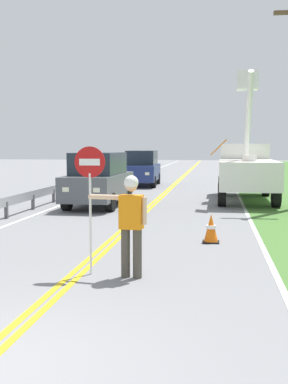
% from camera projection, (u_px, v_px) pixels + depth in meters
% --- Properties ---
extents(centerline_yellow_left, '(0.11, 110.00, 0.01)m').
position_uv_depth(centerline_yellow_left, '(165.00, 192.00, 24.61)').
color(centerline_yellow_left, yellow).
rests_on(centerline_yellow_left, ground).
extents(centerline_yellow_right, '(0.11, 110.00, 0.01)m').
position_uv_depth(centerline_yellow_right, '(168.00, 192.00, 24.58)').
color(centerline_yellow_right, yellow).
rests_on(centerline_yellow_right, ground).
extents(edge_line_right, '(0.12, 110.00, 0.01)m').
position_uv_depth(edge_line_right, '(237.00, 193.00, 24.06)').
color(edge_line_right, silver).
rests_on(edge_line_right, ground).
extents(edge_line_left, '(0.12, 110.00, 0.01)m').
position_uv_depth(edge_line_left, '(99.00, 191.00, 25.13)').
color(edge_line_left, silver).
rests_on(edge_line_left, ground).
extents(flagger_worker, '(1.08, 0.30, 1.83)m').
position_uv_depth(flagger_worker, '(131.00, 219.00, 8.40)').
color(flagger_worker, '#474238').
rests_on(flagger_worker, ground).
extents(stop_sign_paddle, '(0.56, 0.04, 2.33)m').
position_uv_depth(stop_sign_paddle, '(90.00, 181.00, 8.55)').
color(stop_sign_paddle, silver).
rests_on(stop_sign_paddle, ground).
extents(utility_bucket_truck, '(2.73, 6.83, 5.61)m').
position_uv_depth(utility_bucket_truck, '(246.00, 167.00, 20.90)').
color(utility_bucket_truck, white).
rests_on(utility_bucket_truck, ground).
extents(oncoming_suv_nearest, '(2.01, 4.65, 2.10)m').
position_uv_depth(oncoming_suv_nearest, '(99.00, 179.00, 18.60)').
color(oncoming_suv_nearest, '#4C5156').
rests_on(oncoming_suv_nearest, ground).
extents(oncoming_suv_second, '(2.05, 4.66, 2.10)m').
position_uv_depth(oncoming_suv_second, '(142.00, 168.00, 28.48)').
color(oncoming_suv_second, navy).
rests_on(oncoming_suv_second, ground).
extents(traffic_cone_lead, '(0.40, 0.40, 0.70)m').
position_uv_depth(traffic_cone_lead, '(211.00, 229.00, 11.57)').
color(traffic_cone_lead, orange).
rests_on(traffic_cone_lead, ground).
extents(guardrail_left_shoulder, '(0.10, 32.00, 0.71)m').
position_uv_depth(guardrail_left_shoulder, '(62.00, 188.00, 21.03)').
color(guardrail_left_shoulder, '#9EA0A3').
rests_on(guardrail_left_shoulder, ground).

